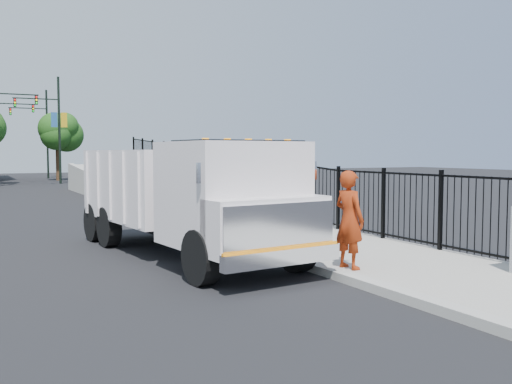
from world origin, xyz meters
name	(u,v)px	position (x,y,z in m)	size (l,w,h in m)	color
ground	(310,269)	(0.00, 0.00, 0.00)	(120.00, 120.00, 0.00)	black
sidewalk	(455,276)	(1.93, -2.00, 0.06)	(3.55, 12.00, 0.12)	#9E998E
curb	(374,286)	(0.00, -2.00, 0.08)	(0.30, 12.00, 0.16)	#ADAAA3
ramp	(162,203)	(2.12, 16.00, 0.00)	(3.95, 24.00, 1.70)	#9E998E
iron_fence	(225,188)	(3.55, 12.00, 0.90)	(0.10, 28.00, 1.80)	black
truck	(188,192)	(-1.69, 2.47, 1.48)	(3.19, 7.87, 2.63)	black
worker	(349,220)	(0.40, -0.75, 1.07)	(0.69, 0.46, 1.90)	#942B0E
debris	(328,247)	(1.34, 1.32, 0.16)	(0.35, 0.35, 0.09)	silver
light_pole_1	(55,126)	(0.18, 35.32, 4.36)	(3.78, 0.22, 8.00)	black
light_pole_3	(44,130)	(0.61, 45.31, 4.36)	(3.77, 0.22, 8.00)	black
tree_1	(57,133)	(1.10, 40.59, 3.95)	(2.63, 2.63, 5.32)	#382314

